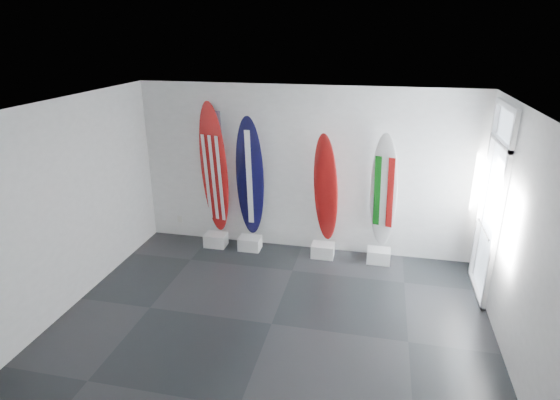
% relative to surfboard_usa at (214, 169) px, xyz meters
% --- Properties ---
extents(floor, '(6.00, 6.00, 0.00)m').
position_rel_surfboard_usa_xyz_m(floor, '(1.60, -2.28, -1.48)').
color(floor, black).
rests_on(floor, ground).
extents(ceiling, '(6.00, 6.00, 0.00)m').
position_rel_surfboard_usa_xyz_m(ceiling, '(1.60, -2.28, 1.52)').
color(ceiling, white).
rests_on(ceiling, wall_back).
extents(wall_back, '(6.00, 0.00, 6.00)m').
position_rel_surfboard_usa_xyz_m(wall_back, '(1.60, 0.22, 0.02)').
color(wall_back, silver).
rests_on(wall_back, ground).
extents(wall_front, '(6.00, 0.00, 6.00)m').
position_rel_surfboard_usa_xyz_m(wall_front, '(1.60, -4.78, 0.02)').
color(wall_front, silver).
rests_on(wall_front, ground).
extents(wall_left, '(0.00, 5.00, 5.00)m').
position_rel_surfboard_usa_xyz_m(wall_left, '(-1.40, -2.28, 0.02)').
color(wall_left, silver).
rests_on(wall_left, ground).
extents(wall_right, '(0.00, 5.00, 5.00)m').
position_rel_surfboard_usa_xyz_m(wall_right, '(4.60, -2.28, 0.02)').
color(wall_right, silver).
rests_on(wall_right, ground).
extents(display_block_usa, '(0.40, 0.30, 0.24)m').
position_rel_surfboard_usa_xyz_m(display_block_usa, '(0.00, -0.10, -1.36)').
color(display_block_usa, white).
rests_on(display_block_usa, floor).
extents(surfboard_usa, '(0.62, 0.41, 2.50)m').
position_rel_surfboard_usa_xyz_m(surfboard_usa, '(0.00, 0.00, 0.00)').
color(surfboard_usa, maroon).
rests_on(surfboard_usa, display_block_usa).
extents(display_block_navy, '(0.40, 0.30, 0.24)m').
position_rel_surfboard_usa_xyz_m(display_block_navy, '(0.67, -0.10, -1.36)').
color(display_block_navy, white).
rests_on(display_block_navy, floor).
extents(surfboard_navy, '(0.51, 0.28, 2.27)m').
position_rel_surfboard_usa_xyz_m(surfboard_navy, '(0.67, 0.00, -0.11)').
color(surfboard_navy, black).
rests_on(surfboard_navy, display_block_navy).
extents(display_block_swiss, '(0.40, 0.30, 0.24)m').
position_rel_surfboard_usa_xyz_m(display_block_swiss, '(2.04, -0.10, -1.36)').
color(display_block_swiss, white).
rests_on(display_block_swiss, floor).
extents(surfboard_swiss, '(0.56, 0.50, 2.04)m').
position_rel_surfboard_usa_xyz_m(surfboard_swiss, '(2.04, 0.00, -0.23)').
color(surfboard_swiss, maroon).
rests_on(surfboard_swiss, display_block_swiss).
extents(display_block_italy, '(0.40, 0.30, 0.24)m').
position_rel_surfboard_usa_xyz_m(display_block_italy, '(3.02, -0.10, -1.36)').
color(display_block_italy, white).
rests_on(display_block_italy, floor).
extents(surfboard_italy, '(0.54, 0.42, 2.09)m').
position_rel_surfboard_usa_xyz_m(surfboard_italy, '(3.02, 0.00, -0.21)').
color(surfboard_italy, white).
rests_on(surfboard_italy, display_block_italy).
extents(wall_outlet, '(0.09, 0.02, 0.13)m').
position_rel_surfboard_usa_xyz_m(wall_outlet, '(-0.85, 0.20, -1.13)').
color(wall_outlet, silver).
rests_on(wall_outlet, wall_back).
extents(glass_door, '(0.12, 1.16, 2.85)m').
position_rel_surfboard_usa_xyz_m(glass_door, '(4.57, -0.73, -0.06)').
color(glass_door, white).
rests_on(glass_door, floor).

